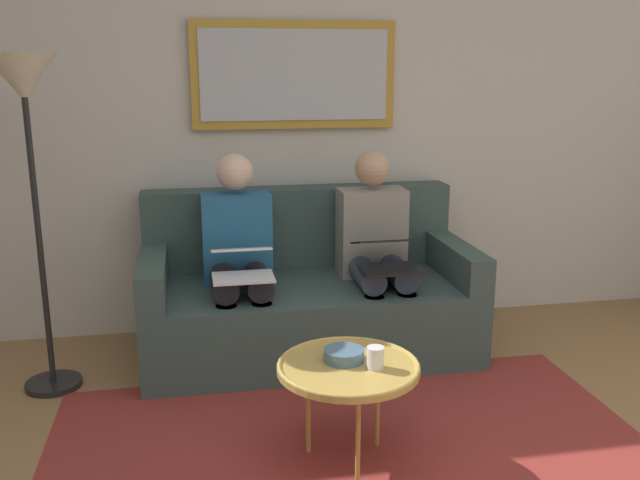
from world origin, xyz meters
TOP-DOWN VIEW (x-y plane):
  - wall_rear at (0.00, -2.60)m, footprint 6.00×0.12m
  - area_rug at (0.00, -0.85)m, footprint 2.60×1.80m
  - couch at (0.00, -2.12)m, footprint 1.83×0.90m
  - framed_mirror at (0.00, -2.51)m, footprint 1.21×0.05m
  - coffee_table at (0.04, -0.90)m, footprint 0.58×0.58m
  - cup at (-0.06, -0.85)m, footprint 0.07×0.07m
  - bowl at (0.04, -0.95)m, footprint 0.17×0.17m
  - person_left at (-0.39, -2.05)m, footprint 0.38×0.58m
  - laptop_black at (-0.39, -1.81)m, footprint 0.33×0.37m
  - person_right at (0.39, -2.05)m, footprint 0.38×0.58m
  - laptop_white at (0.39, -1.80)m, footprint 0.31×0.35m
  - standing_lamp at (1.37, -1.85)m, footprint 0.32×0.32m

SIDE VIEW (x-z plane):
  - area_rug at x=0.00m, z-range 0.00..0.01m
  - couch at x=0.00m, z-range -0.14..0.76m
  - coffee_table at x=0.04m, z-range 0.20..0.63m
  - bowl at x=0.04m, z-range 0.43..0.48m
  - cup at x=-0.06m, z-range 0.43..0.52m
  - person_left at x=-0.39m, z-range 0.04..1.18m
  - person_right at x=0.39m, z-range 0.04..1.18m
  - laptop_white at x=0.39m, z-range 0.55..0.70m
  - laptop_black at x=-0.39m, z-range 0.55..0.71m
  - wall_rear at x=0.00m, z-range 0.00..2.60m
  - standing_lamp at x=1.37m, z-range 0.54..2.20m
  - framed_mirror at x=0.00m, z-range 1.24..1.86m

